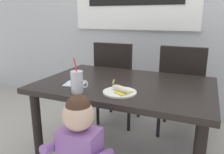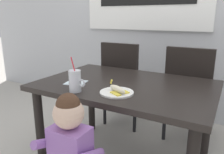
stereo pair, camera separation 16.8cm
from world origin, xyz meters
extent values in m
cube|color=black|center=(0.00, 0.00, 0.70)|extent=(1.34, 0.90, 0.04)
cylinder|color=black|center=(-0.59, -0.37, 0.34)|extent=(0.07, 0.07, 0.68)
cylinder|color=black|center=(-0.59, 0.37, 0.34)|extent=(0.07, 0.07, 0.68)
cylinder|color=black|center=(0.59, 0.37, 0.34)|extent=(0.07, 0.07, 0.68)
cube|color=black|center=(-0.34, 0.74, 0.45)|extent=(0.44, 0.44, 0.06)
cube|color=black|center=(-0.34, 0.54, 0.72)|extent=(0.42, 0.05, 0.48)
cylinder|color=black|center=(-0.15, 0.93, 0.21)|extent=(0.04, 0.04, 0.42)
cylinder|color=black|center=(-0.53, 0.93, 0.21)|extent=(0.04, 0.04, 0.42)
cylinder|color=black|center=(-0.15, 0.55, 0.21)|extent=(0.04, 0.04, 0.42)
cylinder|color=black|center=(-0.53, 0.55, 0.21)|extent=(0.04, 0.04, 0.42)
cube|color=black|center=(0.37, 0.74, 0.45)|extent=(0.44, 0.44, 0.06)
cube|color=black|center=(0.37, 0.54, 0.72)|extent=(0.42, 0.05, 0.48)
cylinder|color=black|center=(0.56, 0.93, 0.21)|extent=(0.04, 0.04, 0.42)
cylinder|color=black|center=(0.18, 0.93, 0.21)|extent=(0.04, 0.04, 0.42)
cylinder|color=black|center=(0.56, 0.55, 0.21)|extent=(0.04, 0.04, 0.42)
cylinder|color=black|center=(0.18, 0.55, 0.21)|extent=(0.04, 0.04, 0.42)
cube|color=#9966B7|center=(-0.02, -0.66, 0.49)|extent=(0.22, 0.15, 0.30)
sphere|color=beige|center=(-0.02, -0.66, 0.72)|extent=(0.17, 0.17, 0.17)
sphere|color=#472D1E|center=(-0.02, -0.66, 0.77)|extent=(0.13, 0.13, 0.13)
cylinder|color=#9966B7|center=(-0.16, -0.68, 0.52)|extent=(0.05, 0.24, 0.13)
cylinder|color=silver|center=(-0.22, -0.35, 0.80)|extent=(0.08, 0.08, 0.15)
cylinder|color=#B2D184|center=(-0.22, -0.35, 0.77)|extent=(0.07, 0.07, 0.08)
torus|color=silver|center=(-0.16, -0.35, 0.79)|extent=(0.06, 0.01, 0.06)
cylinder|color=#E5333F|center=(-0.21, -0.36, 0.87)|extent=(0.01, 0.07, 0.21)
cylinder|color=white|center=(0.05, -0.25, 0.73)|extent=(0.23, 0.23, 0.01)
ellipsoid|color=#F4EAC6|center=(0.06, -0.25, 0.76)|extent=(0.17, 0.12, 0.04)
cube|color=yellow|center=(0.07, -0.30, 0.74)|extent=(0.09, 0.07, 0.01)
cube|color=yellow|center=(0.10, -0.23, 0.74)|extent=(0.09, 0.07, 0.01)
cylinder|color=yellow|center=(-0.01, -0.22, 0.79)|extent=(0.03, 0.02, 0.03)
cube|color=silver|center=(-0.34, -0.19, 0.73)|extent=(0.18, 0.18, 0.00)
camera|label=1|loc=(0.57, -1.58, 1.22)|focal=35.65mm
camera|label=2|loc=(0.72, -1.50, 1.22)|focal=35.65mm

